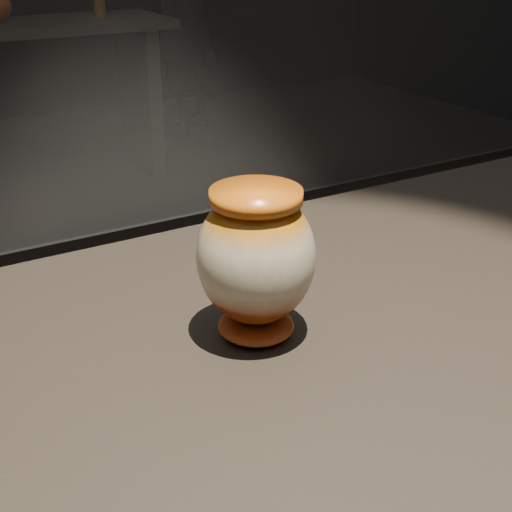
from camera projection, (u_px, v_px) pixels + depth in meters
The scene contains 4 objects.
display_plinth at pixel (282, 502), 1.02m from camera, with size 2.00×0.80×0.90m.
main_vase at pixel (256, 259), 0.87m from camera, with size 0.15×0.15×0.20m.
back_vase_right at pixel (99, 5), 3.95m from camera, with size 0.06×0.06×0.13m, color brown.
visitor at pixel (180, 2), 4.81m from camera, with size 0.65×0.43×1.78m, color black.
Camera 1 is at (-0.42, -0.65, 1.38)m, focal length 50.00 mm.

